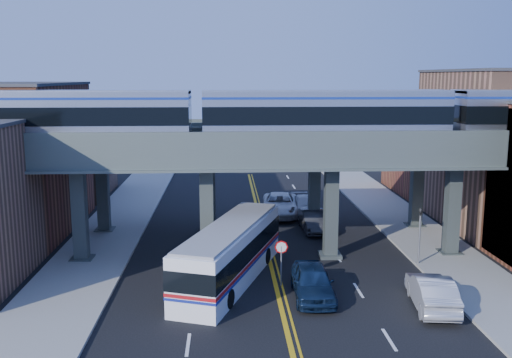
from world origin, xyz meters
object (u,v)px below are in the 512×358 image
car_parked_curb (432,291)px  car_lane_a (313,282)px  car_lane_b (313,221)px  transit_train (325,115)px  stop_sign (281,256)px  transit_bus (230,253)px  car_lane_c (280,205)px  traffic_signal (420,230)px  car_lane_d (306,206)px

car_parked_curb → car_lane_a: bearing=-8.5°
car_lane_b → transit_train: bearing=-95.9°
stop_sign → transit_bus: size_ratio=0.21×
stop_sign → car_lane_c: size_ratio=0.41×
transit_train → car_lane_b: 10.61m
car_lane_c → transit_train: bearing=-75.7°
stop_sign → car_lane_a: size_ratio=0.51×
transit_train → stop_sign: (-3.20, -5.00, -7.51)m
car_lane_b → car_parked_curb: bearing=-78.4°
transit_train → car_lane_a: bearing=-103.9°
stop_sign → car_lane_b: bearing=72.7°
stop_sign → car_lane_b: size_ratio=0.54×
transit_bus → car_lane_c: transit_bus is taller
stop_sign → traffic_signal: size_ratio=0.64×
traffic_signal → car_parked_curb: 6.85m
stop_sign → car_lane_a: stop_sign is taller
stop_sign → car_lane_a: 2.55m
transit_bus → car_parked_curb: transit_bus is taller
stop_sign → transit_bus: 3.02m
transit_bus → car_lane_a: transit_bus is taller
stop_sign → car_lane_d: size_ratio=0.50×
car_lane_d → car_parked_curb: (3.63, -20.23, 0.10)m
transit_bus → car_lane_c: 16.24m
car_lane_d → transit_train: bearing=-94.2°
transit_bus → stop_sign: bearing=-90.0°
transit_train → stop_sign: bearing=-122.6°
stop_sign → car_parked_curb: bearing=-25.6°
transit_bus → traffic_signal: bearing=-61.1°
transit_bus → car_parked_curb: bearing=-94.6°
transit_bus → car_lane_d: size_ratio=2.37×
traffic_signal → car_lane_c: 15.56m
transit_bus → car_lane_d: transit_bus is taller
car_lane_c → car_lane_d: 2.24m
transit_train → transit_bus: transit_train is taller
traffic_signal → car_lane_a: 8.97m
transit_train → car_lane_a: (-1.70, -6.86, -8.39)m
stop_sign → traffic_signal: 9.41m
car_lane_c → car_lane_d: (2.23, 0.09, -0.14)m
transit_train → traffic_signal: size_ratio=11.56×
car_lane_a → car_parked_curb: car_lane_a is taller
car_lane_c → car_lane_b: bearing=-62.7°
transit_train → car_lane_c: size_ratio=7.35×
car_lane_d → car_lane_a: bearing=-98.5°
transit_train → car_parked_curb: bearing=-63.9°
traffic_signal → car_lane_c: bearing=118.5°
stop_sign → car_parked_curb: 8.21m
stop_sign → transit_train: bearing=57.4°
transit_train → car_lane_a: size_ratio=9.15×
car_lane_a → transit_bus: bearing=148.2°
car_lane_c → car_parked_curb: size_ratio=1.24×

